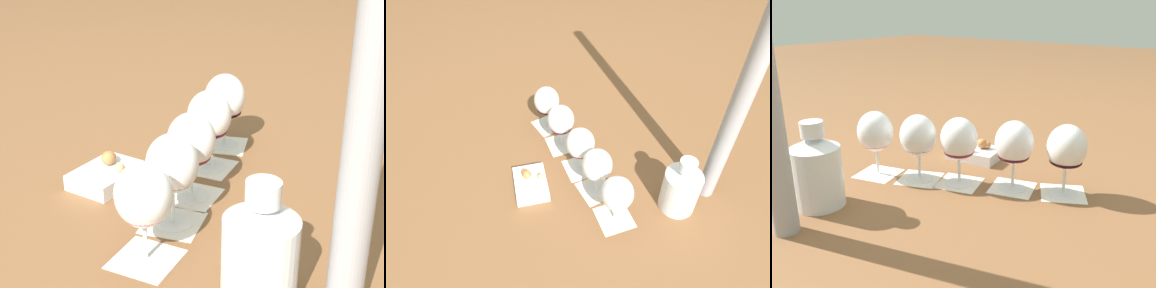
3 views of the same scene
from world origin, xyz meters
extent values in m
plane|color=brown|center=(0.00, 0.00, 0.00)|extent=(8.00, 8.00, 0.00)
cube|color=silver|center=(-0.23, -0.10, 0.00)|extent=(0.13, 0.13, 0.00)
cube|color=silver|center=(-0.11, -0.05, 0.00)|extent=(0.14, 0.14, 0.00)
cube|color=silver|center=(-0.01, -0.01, 0.00)|extent=(0.14, 0.13, 0.00)
cube|color=silver|center=(0.12, 0.05, 0.00)|extent=(0.14, 0.13, 0.00)
cube|color=silver|center=(0.24, 0.10, 0.00)|extent=(0.15, 0.15, 0.00)
cylinder|color=white|center=(-0.23, -0.10, 0.00)|extent=(0.07, 0.07, 0.01)
cylinder|color=white|center=(-0.23, -0.10, 0.04)|extent=(0.01, 0.01, 0.07)
ellipsoid|color=white|center=(-0.23, -0.10, 0.13)|extent=(0.10, 0.10, 0.11)
ellipsoid|color=#D65C66|center=(-0.23, -0.10, 0.10)|extent=(0.08, 0.08, 0.04)
cylinder|color=white|center=(-0.11, -0.05, 0.00)|extent=(0.07, 0.07, 0.01)
cylinder|color=white|center=(-0.11, -0.05, 0.04)|extent=(0.01, 0.01, 0.07)
ellipsoid|color=white|center=(-0.11, -0.05, 0.13)|extent=(0.10, 0.10, 0.11)
ellipsoid|color=maroon|center=(-0.11, -0.05, 0.10)|extent=(0.08, 0.08, 0.04)
cylinder|color=white|center=(-0.01, -0.01, 0.00)|extent=(0.07, 0.07, 0.01)
cylinder|color=white|center=(-0.01, -0.01, 0.04)|extent=(0.01, 0.01, 0.07)
ellipsoid|color=white|center=(-0.01, -0.01, 0.13)|extent=(0.10, 0.10, 0.11)
ellipsoid|color=maroon|center=(-0.01, -0.01, 0.09)|extent=(0.08, 0.08, 0.03)
cylinder|color=white|center=(0.12, 0.05, 0.00)|extent=(0.07, 0.07, 0.01)
cylinder|color=white|center=(0.12, 0.05, 0.04)|extent=(0.01, 0.01, 0.07)
ellipsoid|color=white|center=(0.12, 0.05, 0.13)|extent=(0.10, 0.10, 0.11)
ellipsoid|color=#440C1C|center=(0.12, 0.05, 0.09)|extent=(0.08, 0.08, 0.03)
cylinder|color=white|center=(0.24, 0.10, 0.00)|extent=(0.07, 0.07, 0.01)
cylinder|color=white|center=(0.24, 0.10, 0.04)|extent=(0.01, 0.01, 0.07)
ellipsoid|color=white|center=(0.24, 0.10, 0.13)|extent=(0.10, 0.10, 0.11)
ellipsoid|color=black|center=(0.24, 0.10, 0.09)|extent=(0.08, 0.08, 0.02)
cylinder|color=silver|center=(-0.20, -0.31, 0.07)|extent=(0.12, 0.12, 0.15)
cone|color=silver|center=(-0.20, -0.31, 0.16)|extent=(0.12, 0.12, 0.03)
cylinder|color=silver|center=(-0.20, -0.31, 0.19)|extent=(0.05, 0.05, 0.04)
cube|color=silver|center=(-0.08, 0.17, 0.02)|extent=(0.16, 0.13, 0.03)
sphere|color=#B2703D|center=(-0.06, 0.18, 0.05)|extent=(0.03, 0.03, 0.03)
sphere|color=#B2703D|center=(-0.05, 0.19, 0.05)|extent=(0.02, 0.02, 0.02)
sphere|color=tan|center=(-0.07, 0.14, 0.05)|extent=(0.02, 0.02, 0.02)
camera|label=1|loc=(-0.83, -0.71, 0.59)|focal=55.00mm
camera|label=2|loc=(-0.84, 0.08, 0.93)|focal=32.00mm
camera|label=3|loc=(0.61, -0.80, 0.46)|focal=38.00mm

